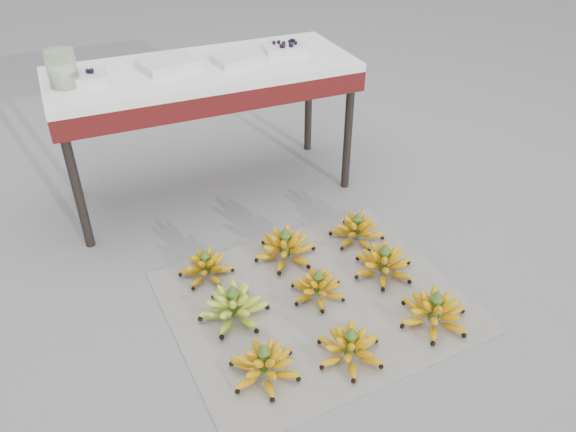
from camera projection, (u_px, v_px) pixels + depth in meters
name	position (u px, v px, depth m)	size (l,w,h in m)	color
ground	(296.00, 296.00, 2.52)	(60.00, 60.00, 0.00)	gray
newspaper_mat	(316.00, 301.00, 2.49)	(1.25, 1.05, 0.01)	silver
bunch_front_left	(264.00, 365.00, 2.12)	(0.33, 0.33, 0.17)	#DDA404
bunch_front_center	(350.00, 347.00, 2.19)	(0.33, 0.33, 0.16)	#DDA404
bunch_front_right	(434.00, 312.00, 2.34)	(0.33, 0.33, 0.18)	#DDA404
bunch_mid_left	(234.00, 306.00, 2.37)	(0.37, 0.37, 0.18)	#93AD2F
bunch_mid_center	(318.00, 287.00, 2.49)	(0.28, 0.28, 0.15)	#DDA404
bunch_mid_right	(384.00, 263.00, 2.61)	(0.33, 0.33, 0.17)	#DDA404
bunch_back_left	(206.00, 267.00, 2.60)	(0.31, 0.31, 0.15)	#DDA404
bunch_back_center	(285.00, 248.00, 2.71)	(0.34, 0.34, 0.18)	#DDA404
bunch_back_right	(357.00, 230.00, 2.84)	(0.34, 0.34, 0.16)	#DDA404
vendor_table	(204.00, 82.00, 2.90)	(1.55, 0.62, 0.75)	black
tray_far_left	(82.00, 77.00, 2.66)	(0.24, 0.19, 0.06)	silver
tray_left	(169.00, 64.00, 2.80)	(0.32, 0.26, 0.04)	silver
tray_right	(238.00, 59.00, 2.88)	(0.26, 0.21, 0.04)	silver
tray_far_right	(285.00, 48.00, 3.02)	(0.24, 0.19, 0.06)	silver
glass_jar	(62.00, 68.00, 2.57)	(0.13, 0.13, 0.17)	beige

